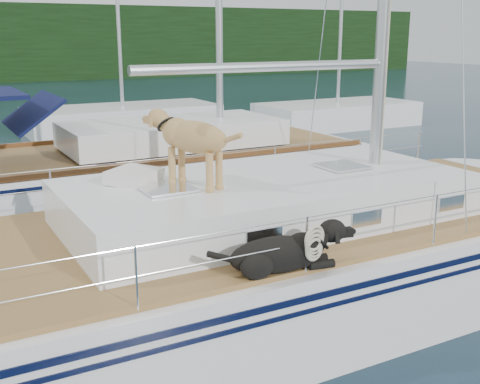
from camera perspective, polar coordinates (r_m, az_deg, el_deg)
ground at (r=8.04m, az=-2.49°, el=-11.86°), size 120.00×120.00×0.00m
main_sailboat at (r=7.80m, az=-1.95°, el=-7.28°), size 12.00×3.84×14.01m
neighbor_sailboat at (r=13.49m, az=-10.60°, el=1.72°), size 11.00×3.50×13.30m
bg_boat_center at (r=23.79m, az=-11.02°, el=6.81°), size 7.20×3.00×11.65m
bg_boat_east at (r=24.87m, az=9.19°, el=7.24°), size 6.40×3.00×11.65m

